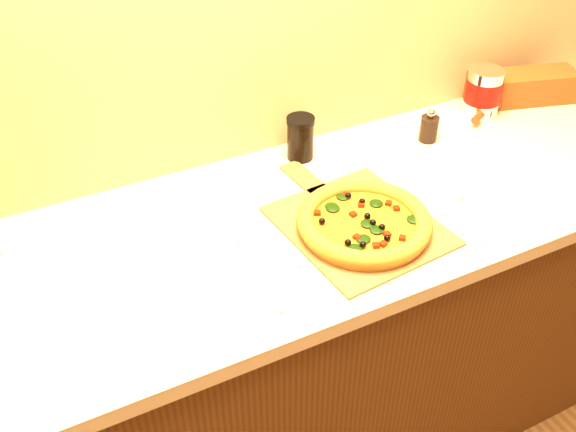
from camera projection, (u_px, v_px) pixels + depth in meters
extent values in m
cube|color=#4B2610|center=(286.00, 352.00, 1.82)|extent=(2.80, 0.65, 0.86)
cube|color=beige|center=(285.00, 229.00, 1.55)|extent=(2.84, 0.68, 0.04)
cube|color=brown|center=(359.00, 226.00, 1.52)|extent=(0.37, 0.40, 0.01)
cube|color=brown|center=(303.00, 177.00, 1.69)|extent=(0.07, 0.15, 0.01)
cylinder|color=#B7752D|center=(364.00, 227.00, 1.50)|extent=(0.30, 0.30, 0.01)
cylinder|color=orange|center=(364.00, 223.00, 1.50)|extent=(0.25, 0.25, 0.01)
torus|color=#95561B|center=(364.00, 221.00, 1.49)|extent=(0.32, 0.32, 0.04)
ellipsoid|color=black|center=(375.00, 209.00, 1.53)|extent=(0.03, 0.03, 0.01)
sphere|color=black|center=(355.00, 228.00, 1.46)|extent=(0.02, 0.02, 0.02)
cube|color=#9A1405|center=(382.00, 229.00, 1.46)|extent=(0.02, 0.02, 0.01)
cylinder|color=black|center=(429.00, 129.00, 1.82)|extent=(0.05, 0.05, 0.07)
sphere|color=silver|center=(431.00, 113.00, 1.79)|extent=(0.02, 0.02, 0.02)
cylinder|color=#50240D|center=(499.00, 95.00, 2.01)|extent=(0.27, 0.18, 0.05)
cylinder|color=#50240D|center=(518.00, 76.00, 2.11)|extent=(0.07, 0.05, 0.02)
cylinder|color=#50240D|center=(479.00, 117.00, 1.90)|extent=(0.07, 0.05, 0.02)
cylinder|color=silver|center=(483.00, 93.00, 1.92)|extent=(0.11, 0.11, 0.15)
cylinder|color=#9B0805|center=(483.00, 90.00, 1.91)|extent=(0.11, 0.11, 0.07)
cube|color=brown|center=(522.00, 87.00, 2.01)|extent=(0.36, 0.20, 0.09)
cylinder|color=black|center=(300.00, 140.00, 1.74)|extent=(0.07, 0.07, 0.11)
cylinder|color=black|center=(301.00, 120.00, 1.70)|extent=(0.08, 0.08, 0.01)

